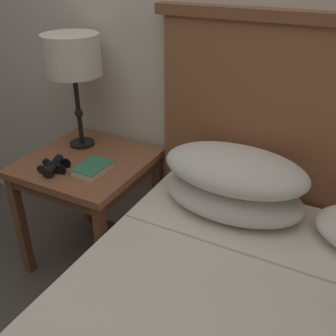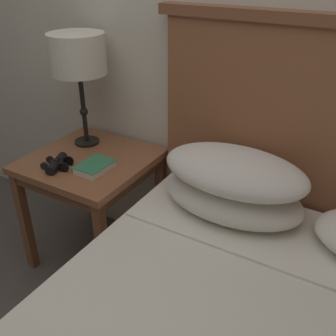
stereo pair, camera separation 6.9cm
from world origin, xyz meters
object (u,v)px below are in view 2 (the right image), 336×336
(binoculars_pair, at_px, (57,163))
(table_lamp, at_px, (78,56))
(nightstand, at_px, (91,172))
(book_on_nightstand, at_px, (94,167))

(binoculars_pair, bearing_deg, table_lamp, 102.31)
(nightstand, distance_m, table_lamp, 0.57)
(book_on_nightstand, distance_m, binoculars_pair, 0.18)
(nightstand, height_order, table_lamp, table_lamp)
(nightstand, xyz_separation_m, book_on_nightstand, (0.10, -0.08, 0.10))
(table_lamp, height_order, binoculars_pair, table_lamp)
(nightstand, xyz_separation_m, binoculars_pair, (-0.06, -0.16, 0.11))
(book_on_nightstand, relative_size, binoculars_pair, 1.07)
(nightstand, height_order, book_on_nightstand, book_on_nightstand)
(book_on_nightstand, xyz_separation_m, binoculars_pair, (-0.17, -0.07, 0.01))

